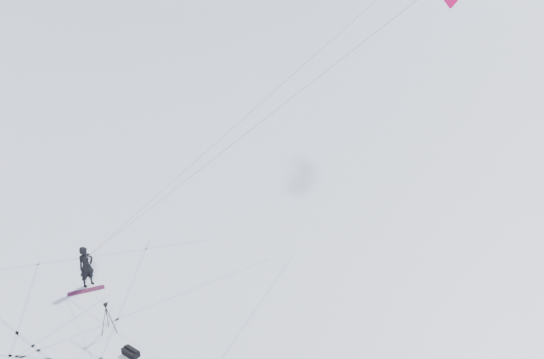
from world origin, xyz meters
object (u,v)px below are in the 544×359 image
(snowboard, at_px, (86,291))
(gear_bag_b, at_px, (131,352))
(snowkiter, at_px, (89,285))
(tripod, at_px, (107,314))

(snowboard, xyz_separation_m, gear_bag_b, (4.04, -2.96, 0.11))
(snowkiter, bearing_deg, gear_bag_b, -106.21)
(snowkiter, xyz_separation_m, tripod, (2.71, -2.51, 0.84))
(snowboard, relative_size, gear_bag_b, 2.10)
(snowkiter, xyz_separation_m, gear_bag_b, (4.21, -3.40, 0.13))
(tripod, relative_size, gear_bag_b, 1.82)
(snowkiter, distance_m, gear_bag_b, 5.41)
(snowboard, bearing_deg, snowkiter, 68.67)
(snowboard, distance_m, tripod, 3.38)
(snowboard, height_order, tripod, tripod)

